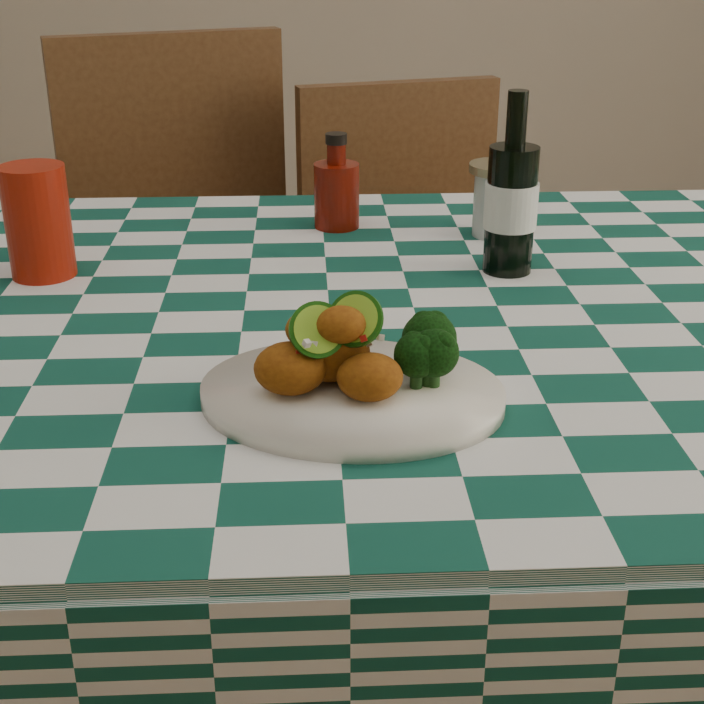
{
  "coord_description": "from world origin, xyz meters",
  "views": [
    {
      "loc": [
        -0.03,
        -1.1,
        1.23
      ],
      "look_at": [
        0.02,
        -0.25,
        0.84
      ],
      "focal_mm": 50.0,
      "sensor_mm": 36.0,
      "label": 1
    }
  ],
  "objects_px": {
    "beer_bottle": "(512,184)",
    "mason_jar": "(498,200)",
    "ketchup_bottle": "(337,181)",
    "dining_table": "(332,574)",
    "plate": "(352,395)",
    "wooden_chair_left": "(205,311)",
    "wooden_chair_right": "(427,330)",
    "fried_chicken_pile": "(341,347)",
    "red_tumbler": "(38,222)"
  },
  "relations": [
    {
      "from": "ketchup_bottle",
      "to": "plate",
      "type": "bearing_deg",
      "value": -90.6
    },
    {
      "from": "mason_jar",
      "to": "wooden_chair_right",
      "type": "xyz_separation_m",
      "value": [
        -0.04,
        0.41,
        -0.38
      ]
    },
    {
      "from": "mason_jar",
      "to": "beer_bottle",
      "type": "height_order",
      "value": "beer_bottle"
    },
    {
      "from": "fried_chicken_pile",
      "to": "wooden_chair_right",
      "type": "xyz_separation_m",
      "value": [
        0.21,
        0.94,
        -0.39
      ]
    },
    {
      "from": "fried_chicken_pile",
      "to": "wooden_chair_left",
      "type": "height_order",
      "value": "wooden_chair_left"
    },
    {
      "from": "plate",
      "to": "fried_chicken_pile",
      "type": "bearing_deg",
      "value": 180.0
    },
    {
      "from": "wooden_chair_left",
      "to": "wooden_chair_right",
      "type": "xyz_separation_m",
      "value": [
        0.44,
        -0.01,
        -0.05
      ]
    },
    {
      "from": "ketchup_bottle",
      "to": "wooden_chair_left",
      "type": "xyz_separation_m",
      "value": [
        -0.25,
        0.37,
        -0.35
      ]
    },
    {
      "from": "mason_jar",
      "to": "plate",
      "type": "bearing_deg",
      "value": -114.36
    },
    {
      "from": "beer_bottle",
      "to": "wooden_chair_left",
      "type": "bearing_deg",
      "value": 129.12
    },
    {
      "from": "red_tumbler",
      "to": "wooden_chair_left",
      "type": "bearing_deg",
      "value": 75.59
    },
    {
      "from": "dining_table",
      "to": "beer_bottle",
      "type": "height_order",
      "value": "beer_bottle"
    },
    {
      "from": "mason_jar",
      "to": "beer_bottle",
      "type": "xyz_separation_m",
      "value": [
        -0.02,
        -0.16,
        0.06
      ]
    },
    {
      "from": "fried_chicken_pile",
      "to": "ketchup_bottle",
      "type": "distance_m",
      "value": 0.59
    },
    {
      "from": "beer_bottle",
      "to": "mason_jar",
      "type": "bearing_deg",
      "value": 84.46
    },
    {
      "from": "dining_table",
      "to": "beer_bottle",
      "type": "distance_m",
      "value": 0.58
    },
    {
      "from": "dining_table",
      "to": "wooden_chair_left",
      "type": "bearing_deg",
      "value": 107.94
    },
    {
      "from": "ketchup_bottle",
      "to": "wooden_chair_left",
      "type": "relative_size",
      "value": 0.14
    },
    {
      "from": "dining_table",
      "to": "wooden_chair_left",
      "type": "xyz_separation_m",
      "value": [
        -0.23,
        0.7,
        0.11
      ]
    },
    {
      "from": "dining_table",
      "to": "wooden_chair_right",
      "type": "relative_size",
      "value": 1.81
    },
    {
      "from": "red_tumbler",
      "to": "ketchup_bottle",
      "type": "xyz_separation_m",
      "value": [
        0.39,
        0.2,
        -0.0
      ]
    },
    {
      "from": "fried_chicken_pile",
      "to": "wooden_chair_left",
      "type": "bearing_deg",
      "value": 103.69
    },
    {
      "from": "ketchup_bottle",
      "to": "beer_bottle",
      "type": "height_order",
      "value": "beer_bottle"
    },
    {
      "from": "red_tumbler",
      "to": "beer_bottle",
      "type": "height_order",
      "value": "beer_bottle"
    },
    {
      "from": "dining_table",
      "to": "ketchup_bottle",
      "type": "distance_m",
      "value": 0.57
    },
    {
      "from": "wooden_chair_left",
      "to": "plate",
      "type": "bearing_deg",
      "value": -93.82
    },
    {
      "from": "fried_chicken_pile",
      "to": "wooden_chair_right",
      "type": "distance_m",
      "value": 1.04
    },
    {
      "from": "wooden_chair_left",
      "to": "mason_jar",
      "type": "bearing_deg",
      "value": -59.01
    },
    {
      "from": "red_tumbler",
      "to": "plate",
      "type": "bearing_deg",
      "value": -45.1
    },
    {
      "from": "red_tumbler",
      "to": "wooden_chair_right",
      "type": "relative_size",
      "value": 0.16
    },
    {
      "from": "ketchup_bottle",
      "to": "mason_jar",
      "type": "relative_size",
      "value": 1.33
    },
    {
      "from": "dining_table",
      "to": "ketchup_bottle",
      "type": "relative_size",
      "value": 11.71
    },
    {
      "from": "dining_table",
      "to": "mason_jar",
      "type": "bearing_deg",
      "value": 47.87
    },
    {
      "from": "plate",
      "to": "wooden_chair_left",
      "type": "xyz_separation_m",
      "value": [
        -0.24,
        0.95,
        -0.29
      ]
    },
    {
      "from": "fried_chicken_pile",
      "to": "wooden_chair_right",
      "type": "bearing_deg",
      "value": 77.5
    },
    {
      "from": "red_tumbler",
      "to": "wooden_chair_right",
      "type": "distance_m",
      "value": 0.9
    },
    {
      "from": "mason_jar",
      "to": "wooden_chair_left",
      "type": "xyz_separation_m",
      "value": [
        -0.48,
        0.42,
        -0.33
      ]
    },
    {
      "from": "dining_table",
      "to": "wooden_chair_left",
      "type": "height_order",
      "value": "wooden_chair_left"
    },
    {
      "from": "wooden_chair_left",
      "to": "dining_table",
      "type": "bearing_deg",
      "value": -90.19
    },
    {
      "from": "red_tumbler",
      "to": "dining_table",
      "type": "bearing_deg",
      "value": -20.54
    },
    {
      "from": "fried_chicken_pile",
      "to": "dining_table",
      "type": "bearing_deg",
      "value": 91.0
    },
    {
      "from": "dining_table",
      "to": "mason_jar",
      "type": "height_order",
      "value": "mason_jar"
    },
    {
      "from": "wooden_chair_right",
      "to": "mason_jar",
      "type": "bearing_deg",
      "value": -98.43
    },
    {
      "from": "red_tumbler",
      "to": "fried_chicken_pile",
      "type": "bearing_deg",
      "value": -45.91
    },
    {
      "from": "dining_table",
      "to": "red_tumbler",
      "type": "bearing_deg",
      "value": 159.46
    },
    {
      "from": "dining_table",
      "to": "ketchup_bottle",
      "type": "bearing_deg",
      "value": 86.37
    },
    {
      "from": "red_tumbler",
      "to": "ketchup_bottle",
      "type": "height_order",
      "value": "red_tumbler"
    },
    {
      "from": "ketchup_bottle",
      "to": "mason_jar",
      "type": "height_order",
      "value": "ketchup_bottle"
    },
    {
      "from": "plate",
      "to": "fried_chicken_pile",
      "type": "relative_size",
      "value": 2.26
    },
    {
      "from": "wooden_chair_right",
      "to": "dining_table",
      "type": "bearing_deg",
      "value": -121.54
    }
  ]
}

